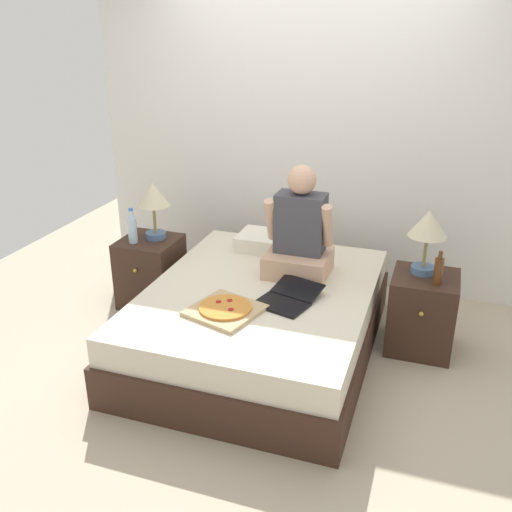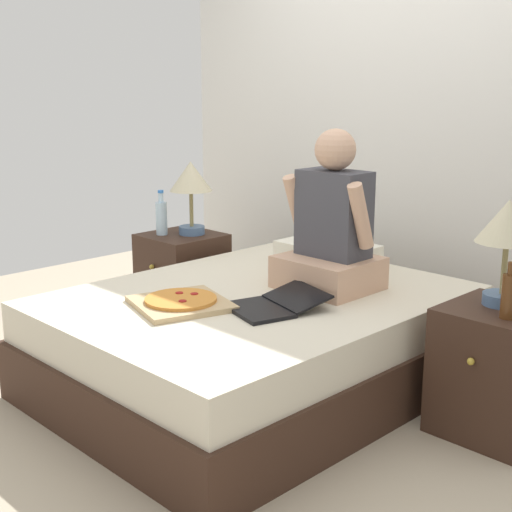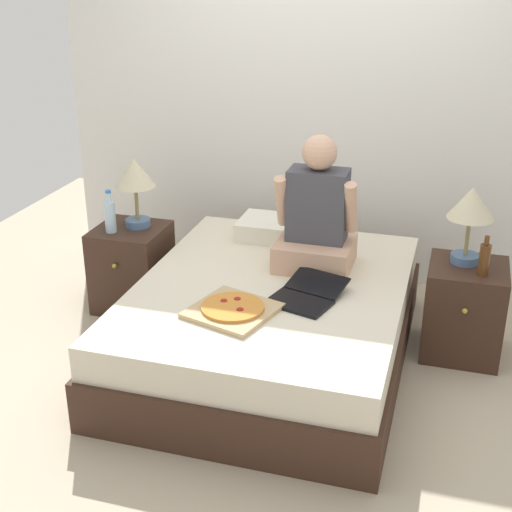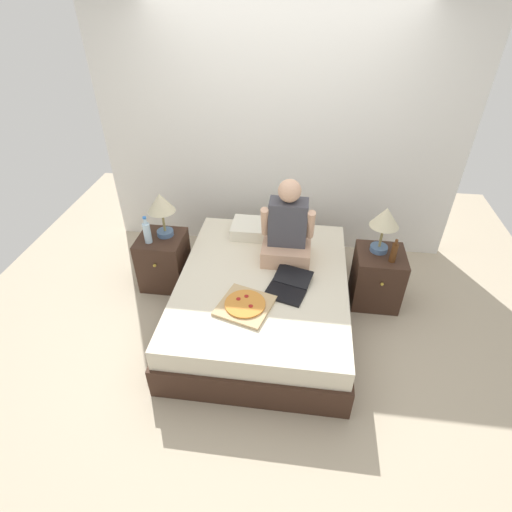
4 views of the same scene
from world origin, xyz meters
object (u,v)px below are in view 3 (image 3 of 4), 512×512
object	(u,v)px
beer_bottle	(484,259)
laptop	(305,296)
nightstand_left	(132,267)
nightstand_right	(464,310)
bed	(271,322)
water_bottle	(110,215)
lamp_on_left_nightstand	(135,178)
person_seated	(317,219)
pizza_box	(233,310)
lamp_on_right_nightstand	(471,209)

from	to	relation	value
beer_bottle	laptop	bearing A→B (deg)	-155.10
nightstand_left	nightstand_right	bearing A→B (deg)	0.00
bed	nightstand_left	distance (m)	1.13
water_bottle	lamp_on_left_nightstand	bearing A→B (deg)	49.40
nightstand_right	beer_bottle	world-z (taller)	beer_bottle
beer_bottle	person_seated	size ratio (longest dim) A/B	0.29
water_bottle	person_seated	world-z (taller)	person_seated
person_seated	laptop	size ratio (longest dim) A/B	1.60
lamp_on_left_nightstand	bed	bearing A→B (deg)	-23.41
bed	nightstand_left	size ratio (longest dim) A/B	3.51
water_bottle	laptop	bearing A→B (deg)	-17.49
lamp_on_left_nightstand	beer_bottle	size ratio (longest dim) A/B	1.96
nightstand_left	pizza_box	size ratio (longest dim) A/B	1.11
nightstand_left	lamp_on_right_nightstand	distance (m)	2.17
beer_bottle	pizza_box	bearing A→B (deg)	-151.18
person_seated	pizza_box	size ratio (longest dim) A/B	1.56
laptop	bed	bearing A→B (deg)	150.08
nightstand_right	water_bottle	bearing A→B (deg)	-177.65
laptop	lamp_on_left_nightstand	bearing A→B (deg)	155.36
bed	lamp_on_left_nightstand	bearing A→B (deg)	156.59
lamp_on_left_nightstand	lamp_on_right_nightstand	size ratio (longest dim) A/B	1.00
water_bottle	beer_bottle	distance (m)	2.26
lamp_on_right_nightstand	pizza_box	distance (m)	1.45
person_seated	pizza_box	xyz separation A→B (m)	(-0.28, -0.72, -0.27)
lamp_on_left_nightstand	beer_bottle	xyz separation A→B (m)	(2.14, -0.15, -0.23)
person_seated	pizza_box	distance (m)	0.82
nightstand_left	person_seated	bearing A→B (deg)	-2.42
nightstand_left	lamp_on_right_nightstand	xyz separation A→B (m)	(2.08, 0.05, 0.60)
water_bottle	laptop	size ratio (longest dim) A/B	0.57
lamp_on_right_nightstand	nightstand_left	bearing A→B (deg)	-178.62
lamp_on_left_nightstand	laptop	world-z (taller)	lamp_on_left_nightstand
bed	person_seated	size ratio (longest dim) A/B	2.49
pizza_box	nightstand_right	bearing A→B (deg)	33.82
person_seated	laptop	xyz separation A→B (m)	(0.05, -0.47, -0.27)
nightstand_right	pizza_box	size ratio (longest dim) A/B	1.11
nightstand_right	lamp_on_right_nightstand	distance (m)	0.61
nightstand_left	nightstand_right	world-z (taller)	same
person_seated	pizza_box	world-z (taller)	person_seated
lamp_on_left_nightstand	person_seated	world-z (taller)	person_seated
water_bottle	pizza_box	size ratio (longest dim) A/B	0.55
lamp_on_right_nightstand	nightstand_right	bearing A→B (deg)	-59.07
lamp_on_left_nightstand	person_seated	size ratio (longest dim) A/B	0.58
lamp_on_right_nightstand	beer_bottle	distance (m)	0.29
lamp_on_right_nightstand	laptop	xyz separation A→B (m)	(-0.80, -0.57, -0.38)
lamp_on_left_nightstand	nightstand_right	xyz separation A→B (m)	(2.07, -0.05, -0.60)
beer_bottle	pizza_box	size ratio (longest dim) A/B	0.46
water_bottle	person_seated	distance (m)	1.32
water_bottle	lamp_on_right_nightstand	bearing A→B (deg)	3.71
lamp_on_left_nightstand	water_bottle	distance (m)	0.28
laptop	nightstand_left	bearing A→B (deg)	157.94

